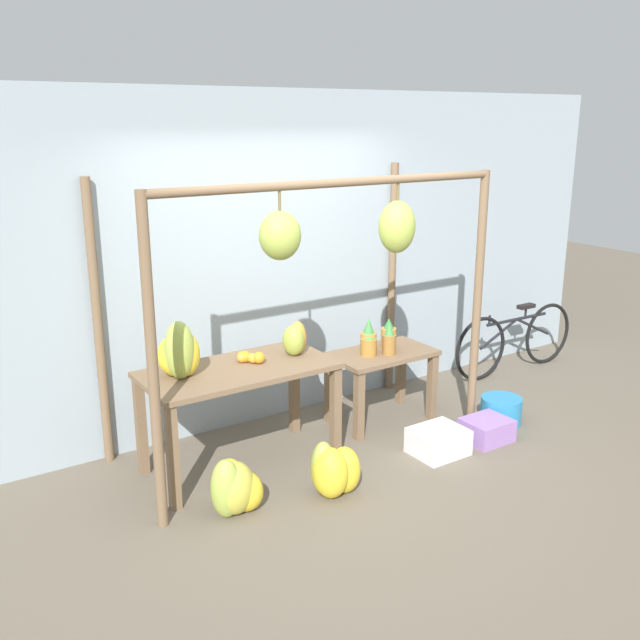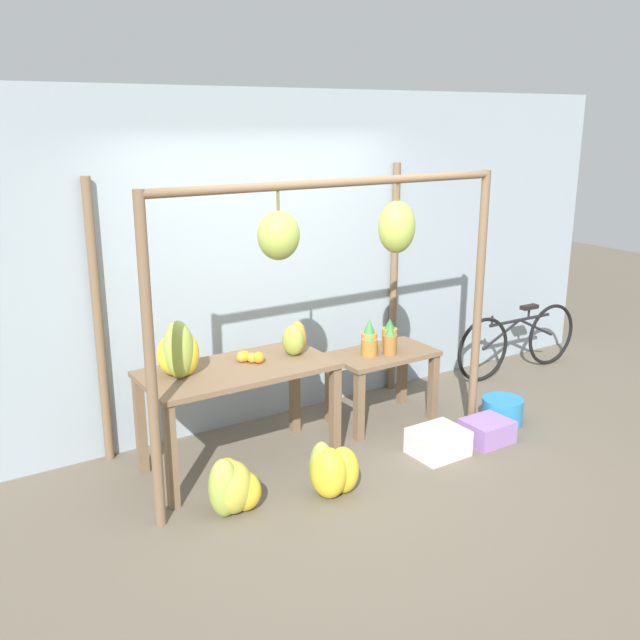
% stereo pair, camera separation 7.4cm
% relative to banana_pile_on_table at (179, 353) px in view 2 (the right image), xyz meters
% --- Properties ---
extents(ground_plane, '(20.00, 20.00, 0.00)m').
position_rel_banana_pile_on_table_xyz_m(ground_plane, '(1.01, -0.78, -0.97)').
color(ground_plane, '#665B4C').
extents(shop_wall_back, '(8.00, 0.08, 2.80)m').
position_rel_banana_pile_on_table_xyz_m(shop_wall_back, '(1.01, 0.69, 0.43)').
color(shop_wall_back, '#99A8B2').
rests_on(shop_wall_back, ground_plane).
extents(stall_awning, '(2.85, 1.27, 2.17)m').
position_rel_banana_pile_on_table_xyz_m(stall_awning, '(1.04, -0.28, 0.57)').
color(stall_awning, brown).
rests_on(stall_awning, ground_plane).
extents(display_table_main, '(1.43, 0.71, 0.80)m').
position_rel_banana_pile_on_table_xyz_m(display_table_main, '(0.43, -0.05, -0.30)').
color(display_table_main, brown).
rests_on(display_table_main, ground_plane).
extents(display_table_side, '(0.90, 0.53, 0.63)m').
position_rel_banana_pile_on_table_xyz_m(display_table_side, '(1.85, 0.04, -0.48)').
color(display_table_side, brown).
rests_on(display_table_side, ground_plane).
extents(banana_pile_on_table, '(0.29, 0.29, 0.42)m').
position_rel_banana_pile_on_table_xyz_m(banana_pile_on_table, '(0.00, 0.00, 0.00)').
color(banana_pile_on_table, yellow).
rests_on(banana_pile_on_table, display_table_main).
extents(orange_pile, '(0.18, 0.21, 0.09)m').
position_rel_banana_pile_on_table_xyz_m(orange_pile, '(0.55, 0.00, -0.14)').
color(orange_pile, orange).
rests_on(orange_pile, display_table_main).
extents(pineapple_cluster, '(0.40, 0.26, 0.31)m').
position_rel_banana_pile_on_table_xyz_m(pineapple_cluster, '(1.81, 0.04, -0.22)').
color(pineapple_cluster, '#A3702D').
rests_on(pineapple_cluster, display_table_side).
extents(banana_pile_ground_left, '(0.45, 0.38, 0.42)m').
position_rel_banana_pile_on_table_xyz_m(banana_pile_ground_left, '(0.08, -0.63, -0.79)').
color(banana_pile_ground_left, yellow).
rests_on(banana_pile_ground_left, ground_plane).
extents(banana_pile_ground_right, '(0.43, 0.36, 0.40)m').
position_rel_banana_pile_on_table_xyz_m(banana_pile_ground_right, '(0.77, -0.80, -0.79)').
color(banana_pile_ground_right, yellow).
rests_on(banana_pile_ground_right, ground_plane).
extents(fruit_crate_white, '(0.41, 0.35, 0.21)m').
position_rel_banana_pile_on_table_xyz_m(fruit_crate_white, '(1.82, -0.73, -0.87)').
color(fruit_crate_white, silver).
rests_on(fruit_crate_white, ground_plane).
extents(blue_bucket, '(0.35, 0.35, 0.23)m').
position_rel_banana_pile_on_table_xyz_m(blue_bucket, '(2.69, -0.59, -0.86)').
color(blue_bucket, teal).
rests_on(blue_bucket, ground_plane).
extents(parked_bicycle, '(1.65, 0.08, 0.71)m').
position_rel_banana_pile_on_table_xyz_m(parked_bicycle, '(3.79, 0.25, -0.62)').
color(parked_bicycle, black).
rests_on(parked_bicycle, ground_plane).
extents(papaya_pile, '(0.24, 0.23, 0.27)m').
position_rel_banana_pile_on_table_xyz_m(papaya_pile, '(0.93, -0.04, -0.05)').
color(papaya_pile, '#93A33D').
rests_on(papaya_pile, display_table_main).
extents(fruit_crate_purple, '(0.37, 0.32, 0.18)m').
position_rel_banana_pile_on_table_xyz_m(fruit_crate_purple, '(2.32, -0.77, -0.88)').
color(fruit_crate_purple, '#9970B7').
rests_on(fruit_crate_purple, ground_plane).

